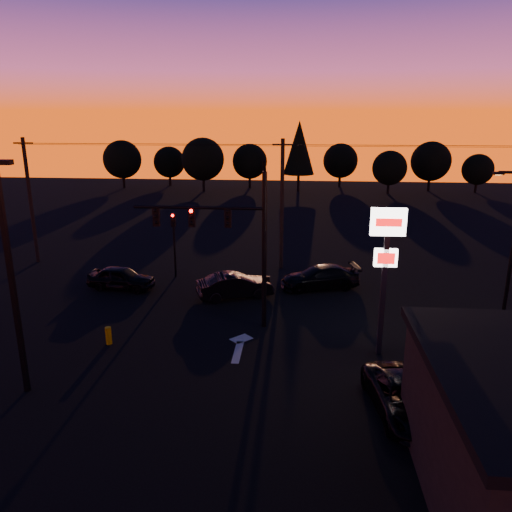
{
  "coord_description": "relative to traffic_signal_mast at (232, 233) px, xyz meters",
  "views": [
    {
      "loc": [
        3.16,
        -19.8,
        10.8
      ],
      "look_at": [
        1.0,
        5.0,
        3.5
      ],
      "focal_mm": 35.0,
      "sensor_mm": 36.0,
      "label": 1
    }
  ],
  "objects": [
    {
      "name": "ground",
      "position": [
        0.1,
        -3.99,
        -4.94
      ],
      "size": [
        120.0,
        120.0,
        0.0
      ],
      "primitive_type": "plane",
      "color": "black",
      "rests_on": "ground"
    },
    {
      "name": "lane_arrow",
      "position": [
        0.6,
        -2.33,
        -4.93
      ],
      "size": [
        1.2,
        3.1,
        0.01
      ],
      "color": "beige",
      "rests_on": "ground"
    },
    {
      "name": "traffic_signal_mast",
      "position": [
        0.0,
        0.0,
        0.0
      ],
      "size": [
        6.79,
        0.52,
        8.58
      ],
      "color": "black",
      "rests_on": "ground"
    },
    {
      "name": "secondary_signal",
      "position": [
        -4.9,
        7.49,
        -2.07
      ],
      "size": [
        0.3,
        0.31,
        4.35
      ],
      "color": "black",
      "rests_on": "ground"
    },
    {
      "name": "parking_lot_light",
      "position": [
        -7.4,
        -6.99,
        0.33
      ],
      "size": [
        1.25,
        0.3,
        9.14
      ],
      "color": "black",
      "rests_on": "ground"
    },
    {
      "name": "pylon_sign",
      "position": [
        7.1,
        -2.49,
        -0.02
      ],
      "size": [
        1.5,
        0.28,
        6.8
      ],
      "color": "black",
      "rests_on": "ground"
    },
    {
      "name": "streetlight",
      "position": [
        14.01,
        1.51,
        -0.52
      ],
      "size": [
        1.55,
        0.35,
        8.0
      ],
      "color": "black",
      "rests_on": "ground"
    },
    {
      "name": "utility_pole_0",
      "position": [
        -15.9,
        10.01,
        -0.34
      ],
      "size": [
        1.4,
        0.26,
        9.0
      ],
      "color": "black",
      "rests_on": "ground"
    },
    {
      "name": "utility_pole_1",
      "position": [
        2.1,
        10.01,
        -0.34
      ],
      "size": [
        1.4,
        0.26,
        9.0
      ],
      "color": "black",
      "rests_on": "ground"
    },
    {
      "name": "power_wires",
      "position": [
        2.1,
        10.01,
        3.63
      ],
      "size": [
        36.0,
        1.22,
        0.07
      ],
      "color": "black",
      "rests_on": "ground"
    },
    {
      "name": "bollard",
      "position": [
        -5.67,
        -2.68,
        -4.51
      ],
      "size": [
        0.29,
        0.29,
        0.86
      ],
      "primitive_type": "cylinder",
      "color": "#C29600",
      "rests_on": "ground"
    },
    {
      "name": "tree_0",
      "position": [
        -21.9,
        46.01,
        -0.88
      ],
      "size": [
        5.36,
        5.36,
        6.74
      ],
      "color": "black",
      "rests_on": "ground"
    },
    {
      "name": "tree_1",
      "position": [
        -15.9,
        49.01,
        -1.5
      ],
      "size": [
        4.54,
        4.54,
        5.71
      ],
      "color": "black",
      "rests_on": "ground"
    },
    {
      "name": "tree_2",
      "position": [
        -9.9,
        44.01,
        -0.57
      ],
      "size": [
        5.77,
        5.78,
        7.26
      ],
      "color": "black",
      "rests_on": "ground"
    },
    {
      "name": "tree_3",
      "position": [
        -3.9,
        48.01,
        -1.19
      ],
      "size": [
        4.95,
        4.95,
        6.22
      ],
      "color": "black",
      "rests_on": "ground"
    },
    {
      "name": "tree_4",
      "position": [
        3.1,
        45.01,
        0.99
      ],
      "size": [
        4.18,
        4.18,
        9.5
      ],
      "color": "black",
      "rests_on": "ground"
    },
    {
      "name": "tree_5",
      "position": [
        9.1,
        50.01,
        -1.19
      ],
      "size": [
        4.95,
        4.95,
        6.22
      ],
      "color": "black",
      "rests_on": "ground"
    },
    {
      "name": "tree_6",
      "position": [
        15.1,
        44.01,
        -1.5
      ],
      "size": [
        4.54,
        4.54,
        5.71
      ],
      "color": "black",
      "rests_on": "ground"
    },
    {
      "name": "tree_7",
      "position": [
        21.1,
        47.01,
        -0.88
      ],
      "size": [
        5.36,
        5.36,
        6.74
      ],
      "color": "black",
      "rests_on": "ground"
    },
    {
      "name": "tree_8",
      "position": [
        27.1,
        46.01,
        -1.82
      ],
      "size": [
        4.12,
        4.12,
        5.19
      ],
      "color": "black",
      "rests_on": "ground"
    },
    {
      "name": "car_left",
      "position": [
        -7.72,
        4.91,
        -4.22
      ],
      "size": [
        4.37,
        2.2,
        1.43
      ],
      "primitive_type": "imported",
      "rotation": [
        0.0,
        0.0,
        1.44
      ],
      "color": "black",
      "rests_on": "ground"
    },
    {
      "name": "car_mid",
      "position": [
        -0.42,
        4.02,
        -4.2
      ],
      "size": [
        4.76,
        3.15,
        1.48
      ],
      "primitive_type": "imported",
      "rotation": [
        0.0,
        0.0,
        1.96
      ],
      "color": "black",
      "rests_on": "ground"
    },
    {
      "name": "car_right",
      "position": [
        4.68,
        6.11,
        -4.22
      ],
      "size": [
        5.28,
        3.18,
        1.43
      ],
      "primitive_type": "imported",
      "rotation": [
        0.0,
        0.0,
        -1.32
      ],
      "color": "black",
      "rests_on": "ground"
    },
    {
      "name": "suv_parked",
      "position": [
        7.3,
        -7.23,
        -4.28
      ],
      "size": [
        2.85,
        5.0,
        1.31
      ],
      "primitive_type": "imported",
      "rotation": [
        0.0,
        0.0,
        0.15
      ],
      "color": "black",
      "rests_on": "ground"
    }
  ]
}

